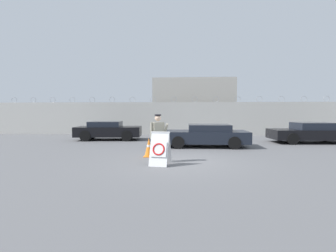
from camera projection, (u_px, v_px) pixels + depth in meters
name	position (u px, v px, depth m)	size (l,w,h in m)	color
ground_plane	(180.00, 161.00, 9.93)	(90.00, 90.00, 0.00)	#5B5B5E
perimeter_wall	(184.00, 118.00, 20.96)	(36.00, 0.30, 3.07)	beige
building_block	(193.00, 106.00, 25.59)	(7.27, 6.01, 4.82)	#B2ADA3
barricade_sign	(160.00, 148.00, 9.25)	(0.77, 0.93, 1.19)	white
security_guard	(158.00, 135.00, 9.81)	(0.68, 0.46, 1.79)	#514C42
traffic_cone_near	(149.00, 147.00, 10.95)	(0.42, 0.42, 0.80)	orange
parked_car_front_coupe	(108.00, 130.00, 17.36)	(4.38, 2.28, 1.22)	black
parked_car_rear_sedan	(205.00, 135.00, 14.04)	(4.57, 2.07, 1.20)	black
parked_car_far_side	(311.00, 132.00, 15.73)	(4.72, 2.23, 1.22)	black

